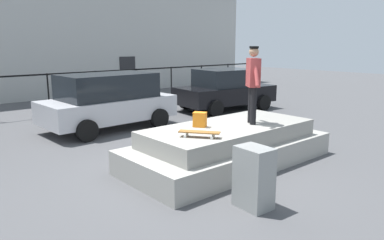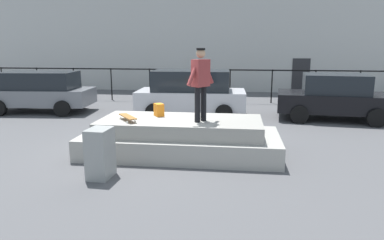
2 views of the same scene
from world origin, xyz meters
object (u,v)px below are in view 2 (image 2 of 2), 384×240
Objects in this scene: skateboard at (128,117)px; car_silver_hatchback_mid at (191,92)px; car_grey_hatchback_near at (40,91)px; utility_box at (100,153)px; skateboarder at (201,80)px; backpack at (159,110)px; car_black_sedan_far at (334,97)px.

car_silver_hatchback_mid is (0.88, 5.36, -0.06)m from skateboard.
car_grey_hatchback_near is 1.01× the size of car_silver_hatchback_mid.
utility_box is at bearing -98.39° from car_silver_hatchback_mid.
backpack is (-1.16, 0.52, -0.86)m from skateboarder.
car_black_sedan_far reaches higher than utility_box.
car_black_sedan_far is (5.38, -0.00, -0.08)m from car_silver_hatchback_mid.
skateboarder is at bearing -130.73° from car_black_sedan_far.
car_black_sedan_far is at bearing 49.27° from skateboarder.
skateboarder is at bearing -80.03° from car_silver_hatchback_mid.
skateboard is 2.37× the size of backpack.
backpack reaches higher than utility_box.
car_black_sedan_far is (4.47, 5.19, -1.07)m from skateboarder.
car_silver_hatchback_mid is (0.24, 4.67, -0.13)m from backpack.
utility_box is (5.31, -6.93, -0.36)m from car_grey_hatchback_near.
skateboard is 0.19× the size of car_silver_hatchback_mid.
car_grey_hatchback_near reaches higher than backpack.
skateboarder reaches higher than car_silver_hatchback_mid.
car_grey_hatchback_near is at bearing 131.19° from utility_box.
skateboarder is 1.53m from backpack.
car_black_sedan_far is (6.26, 5.35, -0.14)m from skateboard.
car_silver_hatchback_mid is 0.99× the size of car_black_sedan_far.
car_grey_hatchback_near is 1.00× the size of car_black_sedan_far.
utility_box reaches higher than skateboard.
car_silver_hatchback_mid is 6.96m from utility_box.
car_grey_hatchback_near is 8.74m from utility_box.
skateboard is 0.18× the size of car_black_sedan_far.
car_black_sedan_far is at bearing -83.22° from backpack.
car_black_sedan_far reaches higher than car_grey_hatchback_near.
skateboard is at bearing -174.70° from skateboarder.
car_silver_hatchback_mid reaches higher than car_black_sedan_far.
car_silver_hatchback_mid is 5.38m from car_black_sedan_far.
skateboard is 0.18× the size of car_grey_hatchback_near.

